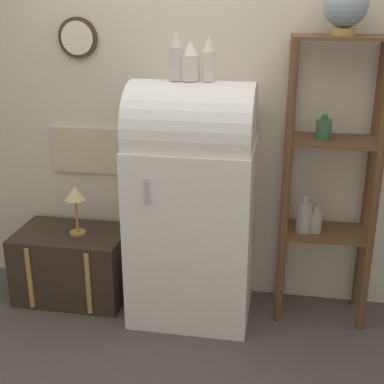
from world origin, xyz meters
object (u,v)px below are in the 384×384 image
at_px(refrigerator, 193,200).
at_px(suitcase_trunk, 73,264).
at_px(globe, 346,5).
at_px(vase_left, 176,57).
at_px(vase_center, 190,62).
at_px(desk_lamp, 75,198).
at_px(vase_right, 208,60).

height_order(refrigerator, suitcase_trunk, refrigerator).
relative_size(suitcase_trunk, globe, 2.57).
distance_m(vase_left, vase_center, 0.09).
xyz_separation_m(refrigerator, vase_center, (-0.01, -0.01, 0.84)).
relative_size(suitcase_trunk, desk_lamp, 2.19).
relative_size(vase_left, vase_center, 1.29).
relative_size(vase_right, desk_lamp, 0.77).
distance_m(suitcase_trunk, vase_center, 1.62).
bearing_deg(vase_left, vase_center, 5.15).
xyz_separation_m(vase_left, desk_lamp, (-0.70, 0.04, -0.92)).
bearing_deg(desk_lamp, refrigerator, -1.77).
xyz_separation_m(vase_left, vase_center, (0.08, 0.01, -0.03)).
xyz_separation_m(suitcase_trunk, vase_left, (0.76, -0.05, 1.42)).
xyz_separation_m(suitcase_trunk, globe, (1.68, 0.08, 1.70)).
bearing_deg(vase_left, refrigerator, 8.60).
bearing_deg(suitcase_trunk, vase_right, -2.38).
relative_size(suitcase_trunk, vase_left, 2.57).
bearing_deg(vase_center, refrigerator, 28.96).
xyz_separation_m(suitcase_trunk, desk_lamp, (0.06, -0.01, 0.50)).
relative_size(vase_left, desk_lamp, 0.85).
distance_m(globe, desk_lamp, 2.02).
bearing_deg(vase_left, desk_lamp, 176.84).
bearing_deg(globe, refrigerator, -172.14).
relative_size(vase_center, vase_right, 0.86).
height_order(vase_center, desk_lamp, vase_center).
bearing_deg(vase_right, desk_lamp, 178.01).
bearing_deg(suitcase_trunk, vase_left, -3.55).
bearing_deg(refrigerator, globe, 7.86).
relative_size(globe, vase_left, 1.00).
bearing_deg(vase_center, globe, 8.20).
distance_m(globe, vase_center, 0.90).
distance_m(vase_center, vase_right, 0.11).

